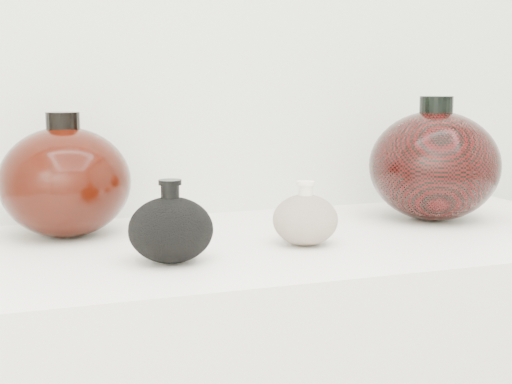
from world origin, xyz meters
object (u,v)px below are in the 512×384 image
object	(u,v)px
right_round_pot	(434,165)
left_round_pot	(65,182)
cream_gourd_vase	(305,219)
black_gourd_vase	(171,229)

from	to	relation	value
right_round_pot	left_round_pot	bearing A→B (deg)	173.46
left_round_pot	right_round_pot	world-z (taller)	right_round_pot
left_round_pot	right_round_pot	distance (m)	0.63
cream_gourd_vase	left_round_pot	distance (m)	0.38
cream_gourd_vase	right_round_pot	distance (m)	0.32
left_round_pot	black_gourd_vase	bearing A→B (deg)	-61.64
cream_gourd_vase	right_round_pot	world-z (taller)	right_round_pot
black_gourd_vase	cream_gourd_vase	size ratio (longest dim) A/B	0.96
cream_gourd_vase	black_gourd_vase	bearing A→B (deg)	-169.97
black_gourd_vase	left_round_pot	world-z (taller)	left_round_pot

